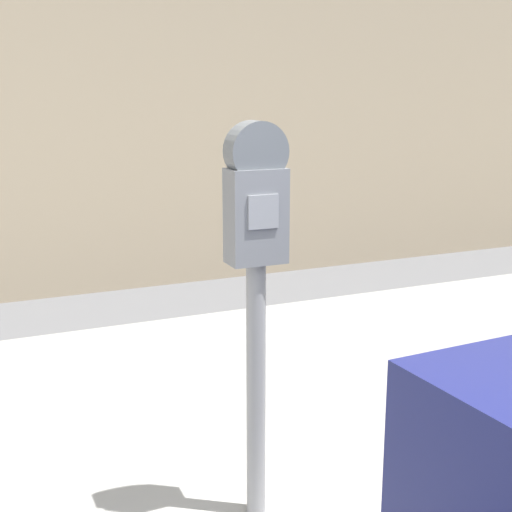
% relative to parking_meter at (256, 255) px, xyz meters
% --- Properties ---
extents(sidewalk, '(24.00, 2.80, 0.11)m').
position_rel_parking_meter_xyz_m(sidewalk, '(0.18, 0.91, -1.04)').
color(sidewalk, '#9E9B96').
rests_on(sidewalk, ground_plane).
extents(parking_meter, '(0.20, 0.12, 1.44)m').
position_rel_parking_meter_xyz_m(parking_meter, '(0.00, 0.00, 0.00)').
color(parking_meter, gray).
rests_on(parking_meter, sidewalk).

